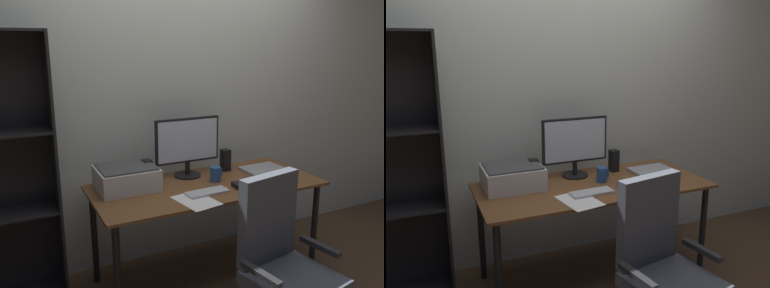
{
  "view_description": "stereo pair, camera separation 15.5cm",
  "coord_description": "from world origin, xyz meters",
  "views": [
    {
      "loc": [
        -1.28,
        -2.37,
        1.71
      ],
      "look_at": [
        -0.1,
        0.04,
        1.03
      ],
      "focal_mm": 37.38,
      "sensor_mm": 36.0,
      "label": 1
    },
    {
      "loc": [
        -1.14,
        -2.43,
        1.71
      ],
      "look_at": [
        -0.1,
        0.04,
        1.03
      ],
      "focal_mm": 37.38,
      "sensor_mm": 36.0,
      "label": 2
    }
  ],
  "objects": [
    {
      "name": "office_chair",
      "position": [
        0.05,
        -0.81,
        0.46
      ],
      "size": [
        0.56,
        0.55,
        1.01
      ],
      "rotation": [
        0.0,
        0.0,
        0.18
      ],
      "color": "#232326",
      "rests_on": "ground"
    },
    {
      "name": "coffee_mug",
      "position": [
        0.08,
        0.02,
        0.79
      ],
      "size": [
        0.09,
        0.08,
        0.11
      ],
      "color": "#285193",
      "rests_on": "desk"
    },
    {
      "name": "speaker_left",
      "position": [
        -0.37,
        0.21,
        0.82
      ],
      "size": [
        0.06,
        0.07,
        0.17
      ],
      "primitive_type": "cube",
      "color": "black",
      "rests_on": "desk"
    },
    {
      "name": "printer",
      "position": [
        -0.54,
        0.16,
        0.82
      ],
      "size": [
        0.4,
        0.34,
        0.16
      ],
      "color": "silver",
      "rests_on": "desk"
    },
    {
      "name": "paper_sheet",
      "position": [
        -0.21,
        -0.25,
        0.74
      ],
      "size": [
        0.26,
        0.33,
        0.0
      ],
      "primitive_type": "cube",
      "rotation": [
        0.0,
        0.0,
        0.16
      ],
      "color": "white",
      "rests_on": "desk"
    },
    {
      "name": "ground_plane",
      "position": [
        0.0,
        0.0,
        0.0
      ],
      "size": [
        12.0,
        12.0,
        0.0
      ],
      "primitive_type": "plane",
      "color": "#4C3826"
    },
    {
      "name": "mouse",
      "position": [
        0.16,
        -0.16,
        0.76
      ],
      "size": [
        0.06,
        0.1,
        0.03
      ],
      "primitive_type": "cube",
      "rotation": [
        0.0,
        0.0,
        -0.1
      ],
      "color": "black",
      "rests_on": "desk"
    },
    {
      "name": "speaker_right",
      "position": [
        0.28,
        0.21,
        0.82
      ],
      "size": [
        0.06,
        0.07,
        0.17
      ],
      "primitive_type": "cube",
      "color": "black",
      "rests_on": "desk"
    },
    {
      "name": "laptop",
      "position": [
        0.54,
        0.08,
        0.75
      ],
      "size": [
        0.33,
        0.24,
        0.02
      ],
      "primitive_type": "cube",
      "rotation": [
        0.0,
        0.0,
        0.03
      ],
      "color": "#99999E",
      "rests_on": "desk"
    },
    {
      "name": "back_wall",
      "position": [
        0.0,
        0.53,
        1.3
      ],
      "size": [
        6.4,
        0.1,
        2.6
      ],
      "primitive_type": "cube",
      "color": "beige",
      "rests_on": "ground"
    },
    {
      "name": "desk",
      "position": [
        0.0,
        0.0,
        0.66
      ],
      "size": [
        1.63,
        0.72,
        0.74
      ],
      "color": "brown",
      "rests_on": "ground"
    },
    {
      "name": "keyboard",
      "position": [
        -0.09,
        -0.17,
        0.75
      ],
      "size": [
        0.29,
        0.12,
        0.02
      ],
      "primitive_type": "cube",
      "rotation": [
        0.0,
        0.0,
        0.04
      ],
      "color": "#B7BABC",
      "rests_on": "desk"
    },
    {
      "name": "monitor",
      "position": [
        -0.05,
        0.22,
        0.99
      ],
      "size": [
        0.5,
        0.2,
        0.44
      ],
      "color": "black",
      "rests_on": "desk"
    }
  ]
}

